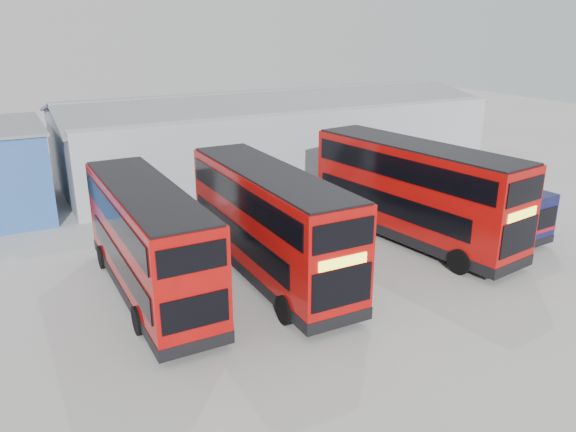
% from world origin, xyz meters
% --- Properties ---
extents(ground_plane, '(120.00, 120.00, 0.00)m').
position_xyz_m(ground_plane, '(0.00, 0.00, 0.00)').
color(ground_plane, gray).
rests_on(ground_plane, ground).
extents(maintenance_shed, '(30.50, 12.00, 5.89)m').
position_xyz_m(maintenance_shed, '(8.00, 20.00, 2.60)').
color(maintenance_shed, '#989DA6').
rests_on(maintenance_shed, ground).
extents(double_decker_left, '(2.82, 10.81, 4.56)m').
position_xyz_m(double_decker_left, '(-5.65, 3.74, 2.27)').
color(double_decker_left, '#9C0A08').
rests_on(double_decker_left, ground).
extents(double_decker_centre, '(2.92, 11.28, 4.76)m').
position_xyz_m(double_decker_centre, '(-0.66, 3.11, 2.37)').
color(double_decker_centre, '#9C0A08').
rests_on(double_decker_centre, ground).
extents(double_decker_right, '(4.45, 11.96, 4.95)m').
position_xyz_m(double_decker_right, '(7.56, 3.64, 2.46)').
color(double_decker_right, '#9C0A08').
rests_on(double_decker_right, ground).
extents(single_decker_blue, '(3.01, 10.22, 2.73)m').
position_xyz_m(single_decker_blue, '(11.56, 4.48, 1.36)').
color(single_decker_blue, '#0D133A').
rests_on(single_decker_blue, ground).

